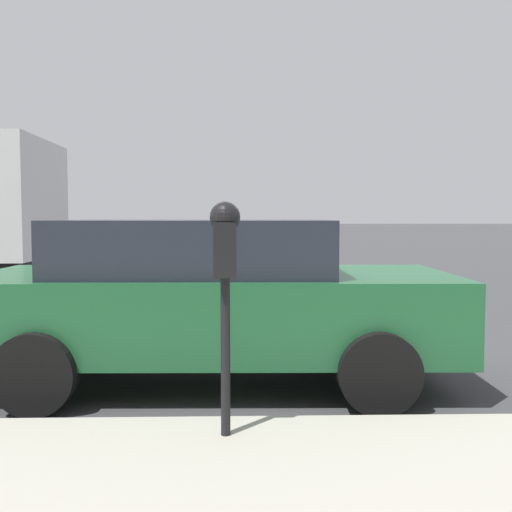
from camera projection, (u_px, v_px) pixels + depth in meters
name	position (u px, v px, depth m)	size (l,w,h in m)	color
ground_plane	(251.00, 359.00, 6.35)	(220.00, 220.00, 0.00)	#424244
parking_meter	(225.00, 258.00, 3.72)	(0.21, 0.19, 1.48)	black
car_green	(210.00, 297.00, 5.43)	(2.08, 4.27, 1.48)	#1E5B33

